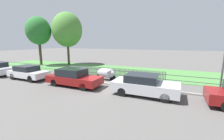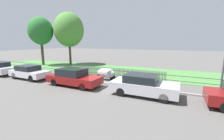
{
  "view_description": "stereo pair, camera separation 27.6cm",
  "coord_description": "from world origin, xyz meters",
  "px_view_note": "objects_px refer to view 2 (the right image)",
  "views": [
    {
      "loc": [
        5.98,
        -10.95,
        3.53
      ],
      "look_at": [
        0.82,
        0.95,
        1.1
      ],
      "focal_mm": 24.0,
      "sensor_mm": 36.0,
      "label": 1
    },
    {
      "loc": [
        6.23,
        -10.84,
        3.53
      ],
      "look_at": [
        0.82,
        0.95,
        1.1
      ],
      "focal_mm": 24.0,
      "sensor_mm": 36.0,
      "label": 2
    }
  ],
  "objects_px": {
    "covered_motorcycle": "(106,73)",
    "parked_car_black_saloon": "(29,72)",
    "tree_nearest_kerb": "(41,31)",
    "tree_behind_motorcycle": "(69,30)",
    "parked_car_red_compact": "(143,85)",
    "parked_car_navy_estate": "(73,77)"
  },
  "relations": [
    {
      "from": "tree_behind_motorcycle",
      "to": "tree_nearest_kerb",
      "type": "bearing_deg",
      "value": -146.45
    },
    {
      "from": "parked_car_black_saloon",
      "to": "covered_motorcycle",
      "type": "height_order",
      "value": "parked_car_black_saloon"
    },
    {
      "from": "parked_car_black_saloon",
      "to": "covered_motorcycle",
      "type": "distance_m",
      "value": 7.54
    },
    {
      "from": "covered_motorcycle",
      "to": "tree_nearest_kerb",
      "type": "bearing_deg",
      "value": 165.99
    },
    {
      "from": "tree_nearest_kerb",
      "to": "tree_behind_motorcycle",
      "type": "relative_size",
      "value": 0.9
    },
    {
      "from": "parked_car_navy_estate",
      "to": "covered_motorcycle",
      "type": "distance_m",
      "value": 3.16
    },
    {
      "from": "parked_car_black_saloon",
      "to": "tree_behind_motorcycle",
      "type": "distance_m",
      "value": 10.72
    },
    {
      "from": "parked_car_navy_estate",
      "to": "tree_nearest_kerb",
      "type": "relative_size",
      "value": 0.63
    },
    {
      "from": "tree_nearest_kerb",
      "to": "tree_behind_motorcycle",
      "type": "height_order",
      "value": "tree_behind_motorcycle"
    },
    {
      "from": "tree_behind_motorcycle",
      "to": "parked_car_navy_estate",
      "type": "bearing_deg",
      "value": -48.91
    },
    {
      "from": "parked_car_red_compact",
      "to": "covered_motorcycle",
      "type": "height_order",
      "value": "parked_car_red_compact"
    },
    {
      "from": "parked_car_black_saloon",
      "to": "parked_car_red_compact",
      "type": "bearing_deg",
      "value": 1.63
    },
    {
      "from": "parked_car_black_saloon",
      "to": "tree_nearest_kerb",
      "type": "height_order",
      "value": "tree_nearest_kerb"
    },
    {
      "from": "parked_car_navy_estate",
      "to": "parked_car_red_compact",
      "type": "relative_size",
      "value": 1.04
    },
    {
      "from": "parked_car_navy_estate",
      "to": "parked_car_red_compact",
      "type": "height_order",
      "value": "parked_car_navy_estate"
    },
    {
      "from": "parked_car_black_saloon",
      "to": "tree_nearest_kerb",
      "type": "distance_m",
      "value": 10.32
    },
    {
      "from": "covered_motorcycle",
      "to": "parked_car_black_saloon",
      "type": "bearing_deg",
      "value": -155.53
    },
    {
      "from": "covered_motorcycle",
      "to": "tree_behind_motorcycle",
      "type": "distance_m",
      "value": 12.72
    },
    {
      "from": "parked_car_navy_estate",
      "to": "tree_nearest_kerb",
      "type": "xyz_separation_m",
      "value": [
        -11.56,
        7.02,
        4.44
      ]
    },
    {
      "from": "covered_motorcycle",
      "to": "tree_nearest_kerb",
      "type": "height_order",
      "value": "tree_nearest_kerb"
    },
    {
      "from": "parked_car_red_compact",
      "to": "tree_behind_motorcycle",
      "type": "relative_size",
      "value": 0.54
    },
    {
      "from": "tree_nearest_kerb",
      "to": "parked_car_red_compact",
      "type": "bearing_deg",
      "value": -21.77
    }
  ]
}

